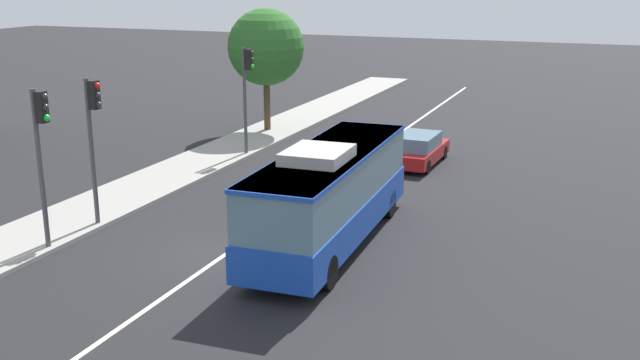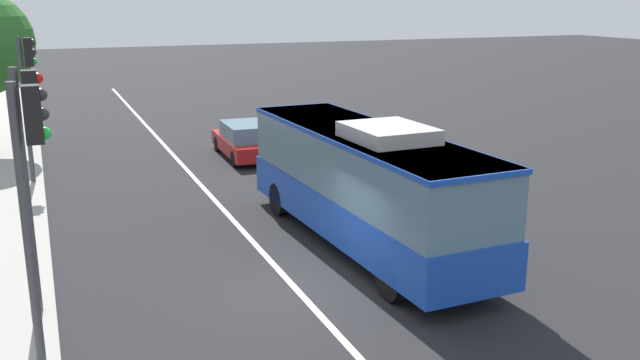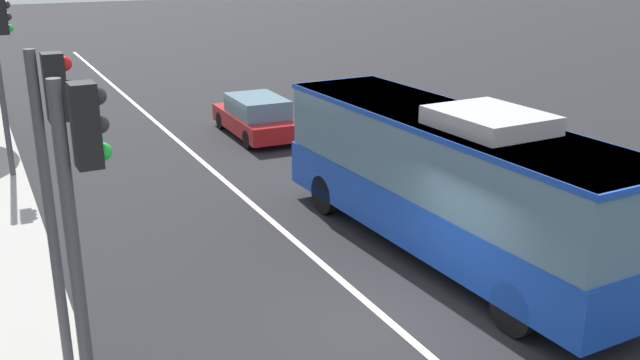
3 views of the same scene
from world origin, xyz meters
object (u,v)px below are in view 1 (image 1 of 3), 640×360
at_px(sedan_red, 418,149).
at_px(street_tree_kerbside_left, 266,47).
at_px(transit_bus, 330,191).
at_px(traffic_light_far_corner, 247,82).
at_px(traffic_light_near_corner, 93,127).
at_px(traffic_light_mid_block, 42,142).

height_order(sedan_red, street_tree_kerbside_left, street_tree_kerbside_left).
distance_m(transit_bus, sedan_red, 11.32).
distance_m(sedan_red, traffic_light_far_corner, 8.63).
relative_size(traffic_light_near_corner, street_tree_kerbside_left, 0.77).
height_order(traffic_light_near_corner, traffic_light_far_corner, same).
relative_size(transit_bus, traffic_light_far_corner, 1.94).
relative_size(sedan_red, street_tree_kerbside_left, 0.67).
bearing_deg(traffic_light_mid_block, street_tree_kerbside_left, 93.51).
relative_size(traffic_light_mid_block, street_tree_kerbside_left, 0.77).
bearing_deg(street_tree_kerbside_left, traffic_light_near_corner, -174.33).
height_order(sedan_red, traffic_light_near_corner, traffic_light_near_corner).
xyz_separation_m(traffic_light_near_corner, traffic_light_far_corner, (11.25, 0.01, 0.00)).
bearing_deg(sedan_red, traffic_light_near_corner, 149.02).
xyz_separation_m(traffic_light_near_corner, street_tree_kerbside_left, (16.70, 1.66, 1.10)).
height_order(transit_bus, street_tree_kerbside_left, street_tree_kerbside_left).
relative_size(sedan_red, traffic_light_far_corner, 0.87).
xyz_separation_m(transit_bus, traffic_light_mid_block, (-3.85, 8.01, 1.75)).
bearing_deg(sedan_red, traffic_light_far_corner, 101.17).
xyz_separation_m(traffic_light_mid_block, traffic_light_far_corner, (13.74, 0.02, 0.00)).
xyz_separation_m(sedan_red, traffic_light_near_corner, (-12.64, 8.02, 2.84)).
height_order(transit_bus, traffic_light_near_corner, traffic_light_near_corner).
relative_size(sedan_red, traffic_light_near_corner, 0.87).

